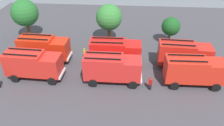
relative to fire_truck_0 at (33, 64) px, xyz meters
The scene contains 16 objects.
ground_plane 10.30m from the fire_truck_0, 12.15° to the left, with size 56.63×56.63×0.00m, color #423F44.
fire_truck_0 is the anchor object (origin of this frame).
fire_truck_1 10.01m from the fire_truck_0, ahead, with size 7.21×2.78×3.88m.
fire_truck_2 19.93m from the fire_truck_0, ahead, with size 7.25×2.87×3.88m.
fire_truck_3 4.21m from the fire_truck_0, 91.18° to the left, with size 7.28×2.96×3.88m.
fire_truck_4 10.90m from the fire_truck_0, 21.66° to the left, with size 7.24×2.85×3.88m.
fire_truck_5 19.95m from the fire_truck_0, 11.68° to the left, with size 7.30×3.00×3.88m.
firefighter_1 7.64m from the fire_truck_0, 42.93° to the left, with size 0.27×0.43×1.69m.
firefighter_2 7.85m from the fire_truck_0, 93.28° to the left, with size 0.45×0.48×1.64m.
firefighter_3 2.34m from the fire_truck_0, 72.67° to the left, with size 0.41×0.48×1.68m.
firefighter_4 14.83m from the fire_truck_0, ahead, with size 0.47×0.34×1.74m.
tree_0 12.57m from the fire_truck_0, 115.64° to the left, with size 4.43×4.43×6.87m.
tree_1 14.04m from the fire_truck_0, 51.22° to the left, with size 4.22×4.22×6.54m.
tree_2 21.66m from the fire_truck_0, 30.37° to the left, with size 2.98×2.98×4.62m.
traffic_cone_0 11.45m from the fire_truck_0, 30.90° to the left, with size 0.51×0.51×0.73m, color #F2600C.
traffic_cone_1 9.53m from the fire_truck_0, 47.97° to the left, with size 0.49×0.49×0.70m, color #F2600C.
Camera 1 is at (1.87, -23.82, 17.04)m, focal length 34.28 mm.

